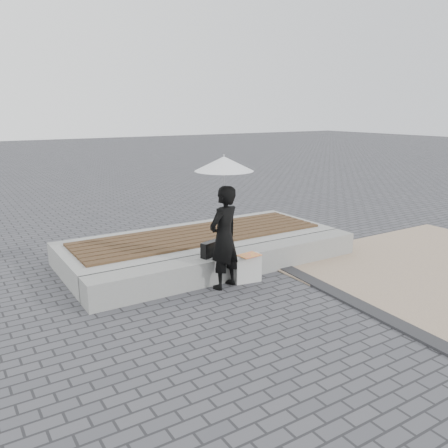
{
  "coord_description": "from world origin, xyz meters",
  "views": [
    {
      "loc": [
        -4.0,
        -4.36,
        2.66
      ],
      "look_at": [
        -0.45,
        1.26,
        1.0
      ],
      "focal_mm": 36.93,
      "sensor_mm": 36.0,
      "label": 1
    }
  ],
  "objects": [
    {
      "name": "timber_platform",
      "position": [
        0.0,
        2.8,
        0.2
      ],
      "size": [
        5.0,
        2.0,
        0.4
      ],
      "primitive_type": "cube",
      "color": "#A1A29D",
      "rests_on": "ground"
    },
    {
      "name": "seating_ledge",
      "position": [
        0.0,
        1.6,
        0.2
      ],
      "size": [
        5.0,
        0.45,
        0.4
      ],
      "primitive_type": "cube",
      "color": "gray",
      "rests_on": "ground"
    },
    {
      "name": "magazine",
      "position": [
        -0.02,
        1.21,
        0.45
      ],
      "size": [
        0.36,
        0.28,
        0.01
      ],
      "primitive_type": "cube",
      "rotation": [
        0.0,
        0.0,
        0.1
      ],
      "color": "#D72242",
      "rests_on": "canvas_tote"
    },
    {
      "name": "parasol",
      "position": [
        -0.45,
        1.26,
        1.9
      ],
      "size": [
        0.86,
        0.86,
        1.1
      ],
      "rotation": [
        0.0,
        0.0,
        -0.43
      ],
      "color": "#B5B5BA",
      "rests_on": "ground"
    },
    {
      "name": "ground",
      "position": [
        0.0,
        0.0,
        0.0
      ],
      "size": [
        80.0,
        80.0,
        0.0
      ],
      "primitive_type": "plane",
      "color": "#48484C",
      "rests_on": "ground"
    },
    {
      "name": "woman",
      "position": [
        -0.45,
        1.26,
        0.79
      ],
      "size": [
        0.67,
        0.54,
        1.58
      ],
      "primitive_type": "imported",
      "rotation": [
        0.0,
        0.0,
        3.47
      ],
      "color": "black",
      "rests_on": "ground"
    },
    {
      "name": "canvas_tote",
      "position": [
        -0.02,
        1.26,
        0.22
      ],
      "size": [
        0.45,
        0.25,
        0.45
      ],
      "primitive_type": "cube",
      "rotation": [
        0.0,
        0.0,
        -0.17
      ],
      "color": "#BABAB6",
      "rests_on": "ground"
    },
    {
      "name": "handbag",
      "position": [
        -0.48,
        1.61,
        0.52
      ],
      "size": [
        0.37,
        0.23,
        0.25
      ],
      "primitive_type": "cube",
      "rotation": [
        0.0,
        0.0,
        0.32
      ],
      "color": "black",
      "rests_on": "seating_ledge"
    },
    {
      "name": "timber_decking",
      "position": [
        0.0,
        2.8,
        0.42
      ],
      "size": [
        4.6,
        1.4,
        0.04
      ],
      "primitive_type": null,
      "color": "brown",
      "rests_on": "timber_platform"
    },
    {
      "name": "edging_band",
      "position": [
        0.75,
        -0.5,
        0.02
      ],
      "size": [
        0.61,
        5.2,
        0.04
      ],
      "primitive_type": "cube",
      "rotation": [
        0.0,
        0.0,
        -0.07
      ],
      "color": "#2A2A2C",
      "rests_on": "ground"
    }
  ]
}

